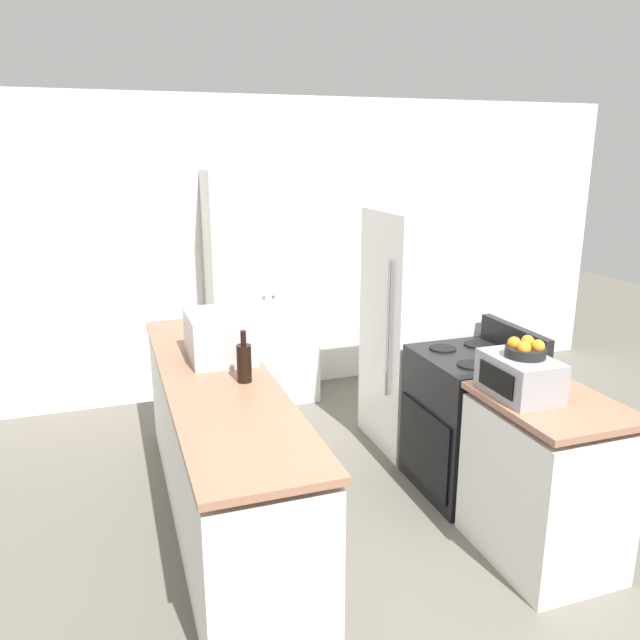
{
  "coord_description": "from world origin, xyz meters",
  "views": [
    {
      "loc": [
        -1.32,
        -1.93,
        2.15
      ],
      "look_at": [
        0.0,
        1.88,
        1.05
      ],
      "focal_mm": 35.0,
      "sensor_mm": 36.0,
      "label": 1
    }
  ],
  "objects_px": {
    "pantry_cabinet": "(262,289)",
    "wine_bottle": "(244,362)",
    "stove": "(470,421)",
    "refrigerator": "(423,329)",
    "toaster_oven": "(519,376)",
    "fruit_bowl": "(526,349)",
    "microwave": "(220,336)"
  },
  "relations": [
    {
      "from": "fruit_bowl",
      "to": "pantry_cabinet",
      "type": "bearing_deg",
      "value": 106.53
    },
    {
      "from": "microwave",
      "to": "wine_bottle",
      "type": "height_order",
      "value": "wine_bottle"
    },
    {
      "from": "stove",
      "to": "toaster_oven",
      "type": "xyz_separation_m",
      "value": [
        -0.15,
        -0.65,
        0.55
      ]
    },
    {
      "from": "stove",
      "to": "refrigerator",
      "type": "distance_m",
      "value": 0.85
    },
    {
      "from": "wine_bottle",
      "to": "pantry_cabinet",
      "type": "bearing_deg",
      "value": 73.31
    },
    {
      "from": "microwave",
      "to": "fruit_bowl",
      "type": "distance_m",
      "value": 1.78
    },
    {
      "from": "refrigerator",
      "to": "microwave",
      "type": "xyz_separation_m",
      "value": [
        -1.54,
        -0.27,
        0.18
      ]
    },
    {
      "from": "refrigerator",
      "to": "fruit_bowl",
      "type": "height_order",
      "value": "refrigerator"
    },
    {
      "from": "refrigerator",
      "to": "toaster_oven",
      "type": "distance_m",
      "value": 1.41
    },
    {
      "from": "wine_bottle",
      "to": "toaster_oven",
      "type": "height_order",
      "value": "wine_bottle"
    },
    {
      "from": "wine_bottle",
      "to": "toaster_oven",
      "type": "xyz_separation_m",
      "value": [
        1.3,
        -0.67,
        -0.01
      ]
    },
    {
      "from": "toaster_oven",
      "to": "stove",
      "type": "bearing_deg",
      "value": 76.77
    },
    {
      "from": "wine_bottle",
      "to": "fruit_bowl",
      "type": "distance_m",
      "value": 1.49
    },
    {
      "from": "wine_bottle",
      "to": "fruit_bowl",
      "type": "relative_size",
      "value": 1.42
    },
    {
      "from": "pantry_cabinet",
      "to": "refrigerator",
      "type": "xyz_separation_m",
      "value": [
        0.93,
        -1.17,
        -0.13
      ]
    },
    {
      "from": "stove",
      "to": "fruit_bowl",
      "type": "xyz_separation_m",
      "value": [
        -0.13,
        -0.65,
        0.7
      ]
    },
    {
      "from": "refrigerator",
      "to": "microwave",
      "type": "bearing_deg",
      "value": -169.96
    },
    {
      "from": "refrigerator",
      "to": "toaster_oven",
      "type": "xyz_separation_m",
      "value": [
        -0.19,
        -1.39,
        0.15
      ]
    },
    {
      "from": "pantry_cabinet",
      "to": "refrigerator",
      "type": "bearing_deg",
      "value": -51.55
    },
    {
      "from": "toaster_oven",
      "to": "microwave",
      "type": "bearing_deg",
      "value": 140.48
    },
    {
      "from": "microwave",
      "to": "wine_bottle",
      "type": "xyz_separation_m",
      "value": [
        0.05,
        -0.45,
        -0.03
      ]
    },
    {
      "from": "stove",
      "to": "toaster_oven",
      "type": "distance_m",
      "value": 0.87
    },
    {
      "from": "pantry_cabinet",
      "to": "wine_bottle",
      "type": "distance_m",
      "value": 1.97
    },
    {
      "from": "fruit_bowl",
      "to": "toaster_oven",
      "type": "bearing_deg",
      "value": 174.54
    },
    {
      "from": "stove",
      "to": "microwave",
      "type": "bearing_deg",
      "value": 162.67
    },
    {
      "from": "stove",
      "to": "wine_bottle",
      "type": "distance_m",
      "value": 1.56
    },
    {
      "from": "pantry_cabinet",
      "to": "fruit_bowl",
      "type": "height_order",
      "value": "pantry_cabinet"
    },
    {
      "from": "pantry_cabinet",
      "to": "fruit_bowl",
      "type": "bearing_deg",
      "value": -73.47
    },
    {
      "from": "pantry_cabinet",
      "to": "stove",
      "type": "distance_m",
      "value": 2.17
    },
    {
      "from": "stove",
      "to": "refrigerator",
      "type": "bearing_deg",
      "value": 87.27
    },
    {
      "from": "pantry_cabinet",
      "to": "wine_bottle",
      "type": "height_order",
      "value": "pantry_cabinet"
    },
    {
      "from": "pantry_cabinet",
      "to": "microwave",
      "type": "xyz_separation_m",
      "value": [
        -0.62,
        -1.44,
        0.05
      ]
    }
  ]
}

